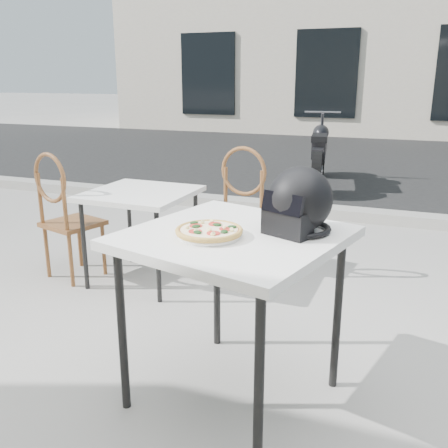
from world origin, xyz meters
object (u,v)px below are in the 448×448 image
(pizza, at_px, (209,230))
(cafe_chair_side, at_px, (64,210))
(plate, at_px, (209,235))
(cafe_chair_main, at_px, (249,202))
(motorcycle, at_px, (319,154))
(helmet, at_px, (299,203))
(cafe_table_main, at_px, (234,249))
(cafe_table_side, at_px, (141,200))

(pizza, xyz_separation_m, cafe_chair_side, (-1.62, 1.05, -0.32))
(plate, relative_size, cafe_chair_main, 0.34)
(motorcycle, bearing_deg, helmet, -89.20)
(cafe_table_main, height_order, motorcycle, motorcycle)
(cafe_table_side, distance_m, cafe_chair_side, 0.59)
(motorcycle, bearing_deg, plate, -93.22)
(helmet, distance_m, motorcycle, 5.16)
(helmet, bearing_deg, motorcycle, 121.16)
(cafe_chair_side, bearing_deg, cafe_table_main, 167.50)
(cafe_chair_side, bearing_deg, helmet, 173.70)
(cafe_chair_main, relative_size, cafe_chair_side, 1.02)
(cafe_table_side, bearing_deg, cafe_table_main, -44.73)
(cafe_chair_side, xyz_separation_m, motorcycle, (1.14, 4.23, -0.10))
(plate, bearing_deg, motorcycle, 95.20)
(cafe_table_main, distance_m, pizza, 0.16)
(cafe_chair_main, bearing_deg, motorcycle, -79.96)
(helmet, bearing_deg, cafe_table_main, -133.61)
(cafe_table_side, height_order, motorcycle, motorcycle)
(motorcycle, bearing_deg, pizza, -93.21)
(pizza, bearing_deg, cafe_chair_side, 147.18)
(pizza, height_order, cafe_chair_side, cafe_chair_side)
(cafe_table_main, relative_size, motorcycle, 0.53)
(helmet, xyz_separation_m, motorcycle, (-0.82, 5.07, -0.52))
(cafe_table_side, xyz_separation_m, motorcycle, (0.58, 4.05, -0.19))
(pizza, xyz_separation_m, helmet, (0.34, 0.21, 0.10))
(pizza, relative_size, motorcycle, 0.16)
(cafe_chair_side, bearing_deg, pizza, 163.89)
(pizza, distance_m, cafe_chair_side, 1.96)
(helmet, relative_size, cafe_table_side, 0.51)
(cafe_table_main, distance_m, cafe_chair_side, 1.96)
(plate, bearing_deg, helmet, 31.89)
(helmet, bearing_deg, cafe_table_side, 166.08)
(plate, xyz_separation_m, motorcycle, (-0.48, 5.28, -0.40))
(helmet, height_order, cafe_chair_side, helmet)
(cafe_table_main, xyz_separation_m, motorcycle, (-0.56, 5.19, -0.32))
(plate, distance_m, pizza, 0.02)
(plate, relative_size, cafe_table_side, 0.47)
(plate, distance_m, cafe_chair_main, 1.79)
(cafe_chair_main, distance_m, cafe_table_side, 0.84)
(cafe_table_side, distance_m, motorcycle, 4.10)
(cafe_chair_side, bearing_deg, motorcycle, -88.41)
(helmet, xyz_separation_m, cafe_table_side, (-1.41, 1.02, -0.33))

